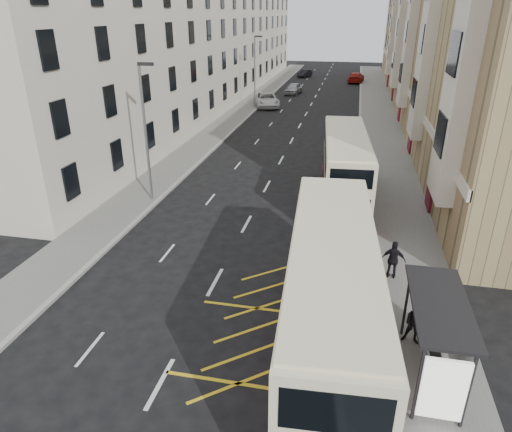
% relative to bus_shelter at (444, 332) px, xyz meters
% --- Properties ---
extents(ground, '(200.00, 200.00, 0.00)m').
position_rel_bus_shelter_xyz_m(ground, '(-8.34, 0.39, -2.14)').
color(ground, black).
rests_on(ground, ground).
extents(pavement_right, '(4.00, 120.00, 0.15)m').
position_rel_bus_shelter_xyz_m(pavement_right, '(-0.34, 30.39, -2.06)').
color(pavement_right, '#62635E').
rests_on(pavement_right, ground).
extents(pavement_left, '(3.00, 120.00, 0.15)m').
position_rel_bus_shelter_xyz_m(pavement_left, '(-15.84, 30.39, -2.06)').
color(pavement_left, '#62635E').
rests_on(pavement_left, ground).
extents(kerb_right, '(0.25, 120.00, 0.15)m').
position_rel_bus_shelter_xyz_m(kerb_right, '(-2.34, 30.39, -2.06)').
color(kerb_right, '#969690').
rests_on(kerb_right, ground).
extents(kerb_left, '(0.25, 120.00, 0.15)m').
position_rel_bus_shelter_xyz_m(kerb_left, '(-14.34, 30.39, -2.06)').
color(kerb_left, '#969690').
rests_on(kerb_left, ground).
extents(road_markings, '(10.00, 110.00, 0.01)m').
position_rel_bus_shelter_xyz_m(road_markings, '(-8.34, 45.39, -2.13)').
color(road_markings, silver).
rests_on(road_markings, ground).
extents(terrace_right, '(10.75, 79.00, 15.25)m').
position_rel_bus_shelter_xyz_m(terrace_right, '(6.54, 45.77, 5.38)').
color(terrace_right, '#9F8C5C').
rests_on(terrace_right, ground).
extents(terrace_left, '(9.18, 79.00, 13.25)m').
position_rel_bus_shelter_xyz_m(terrace_left, '(-21.77, 45.89, 4.38)').
color(terrace_left, beige).
rests_on(terrace_left, ground).
extents(bus_shelter, '(1.65, 4.25, 2.70)m').
position_rel_bus_shelter_xyz_m(bus_shelter, '(0.00, 0.00, 0.00)').
color(bus_shelter, black).
rests_on(bus_shelter, pavement_right).
extents(guard_railing, '(0.06, 6.56, 1.01)m').
position_rel_bus_shelter_xyz_m(guard_railing, '(-2.09, 6.14, -1.28)').
color(guard_railing, '#AA201C').
rests_on(guard_railing, pavement_right).
extents(street_lamp_near, '(0.93, 0.18, 8.00)m').
position_rel_bus_shelter_xyz_m(street_lamp_near, '(-14.69, 12.39, 2.50)').
color(street_lamp_near, slate).
rests_on(street_lamp_near, pavement_left).
extents(street_lamp_far, '(0.93, 0.18, 8.00)m').
position_rel_bus_shelter_xyz_m(street_lamp_far, '(-14.69, 42.39, 2.50)').
color(street_lamp_far, slate).
rests_on(street_lamp_far, pavement_left).
extents(double_decker_front, '(3.31, 11.47, 4.52)m').
position_rel_bus_shelter_xyz_m(double_decker_front, '(-3.34, 0.58, 0.16)').
color(double_decker_front, beige).
rests_on(double_decker_front, ground).
extents(double_decker_rear, '(3.21, 10.73, 4.22)m').
position_rel_bus_shelter_xyz_m(double_decker_rear, '(-3.34, 14.52, 0.01)').
color(double_decker_rear, beige).
rests_on(double_decker_rear, ground).
extents(litter_bin, '(0.59, 0.59, 0.98)m').
position_rel_bus_shelter_xyz_m(litter_bin, '(-1.99, -2.61, -1.48)').
color(litter_bin, black).
rests_on(litter_bin, pavement_right).
extents(pedestrian_near, '(0.63, 0.49, 1.52)m').
position_rel_bus_shelter_xyz_m(pedestrian_near, '(-1.99, 1.38, -1.23)').
color(pedestrian_near, black).
rests_on(pedestrian_near, pavement_right).
extents(pedestrian_mid, '(0.86, 0.73, 1.57)m').
position_rel_bus_shelter_xyz_m(pedestrian_mid, '(-0.46, 1.88, -1.20)').
color(pedestrian_mid, black).
rests_on(pedestrian_mid, pavement_right).
extents(pedestrian_far, '(1.05, 0.55, 1.71)m').
position_rel_bus_shelter_xyz_m(pedestrian_far, '(-0.93, 6.13, -1.13)').
color(pedestrian_far, black).
rests_on(pedestrian_far, pavement_right).
extents(white_van, '(4.36, 6.39, 1.63)m').
position_rel_bus_shelter_xyz_m(white_van, '(-13.54, 43.63, -1.32)').
color(white_van, silver).
rests_on(white_van, ground).
extents(car_silver, '(2.33, 4.59, 1.50)m').
position_rel_bus_shelter_xyz_m(car_silver, '(-11.60, 53.60, -1.39)').
color(car_silver, '#A5A9AD').
rests_on(car_silver, ground).
extents(car_dark, '(2.40, 4.08, 1.27)m').
position_rel_bus_shelter_xyz_m(car_dark, '(-12.04, 71.94, -1.50)').
color(car_dark, black).
rests_on(car_dark, ground).
extents(car_red, '(2.81, 5.73, 1.60)m').
position_rel_bus_shelter_xyz_m(car_red, '(-3.14, 66.88, -1.34)').
color(car_red, '#99110A').
rests_on(car_red, ground).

